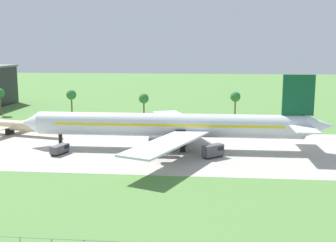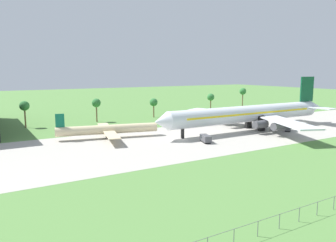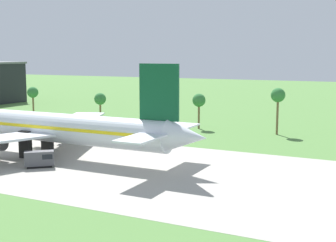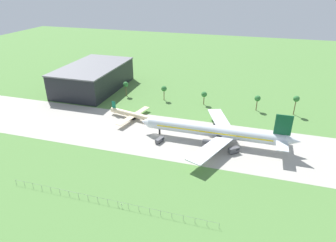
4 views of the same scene
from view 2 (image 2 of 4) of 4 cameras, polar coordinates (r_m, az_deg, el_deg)
The scene contains 7 objects.
ground_plane at distance 100.69m, azimuth 2.23°, elevation -3.22°, with size 600.00×600.00×0.00m, color #517F3D.
taxiway_strip at distance 100.69m, azimuth 2.23°, elevation -3.21°, with size 320.00×44.00×0.02m.
jet_airliner at distance 119.49m, azimuth 14.39°, elevation 1.26°, with size 77.55×59.68×18.57m.
regional_aircraft at distance 103.90m, azimuth -10.50°, elevation -1.46°, with size 31.22×28.29×8.23m.
baggage_tug at distance 121.92m, azimuth 20.10°, elevation -0.89°, with size 5.19×4.88×2.97m.
catering_van at distance 96.94m, azimuth 6.52°, elevation -3.02°, with size 3.44×5.44×2.19m.
palm_tree_row at distance 148.08m, azimuth -2.07°, elevation 3.74°, with size 111.22×3.60×11.84m.
Camera 2 is at (-53.66, -82.60, 20.86)m, focal length 35.00 mm.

